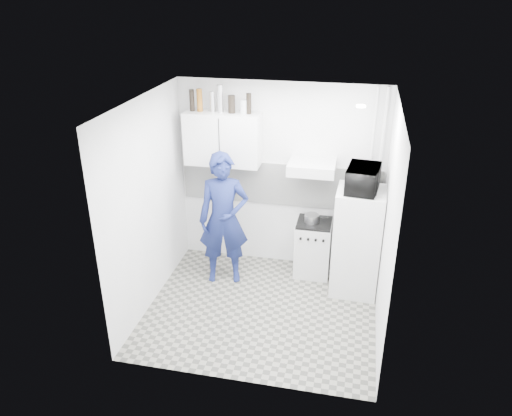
# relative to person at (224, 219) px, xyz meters

# --- Properties ---
(floor) EXTENTS (2.80, 2.80, 0.00)m
(floor) POSITION_rel_person_xyz_m (0.63, -0.60, -0.90)
(floor) COLOR gray
(floor) RESTS_ON ground
(ceiling) EXTENTS (2.80, 2.80, 0.00)m
(ceiling) POSITION_rel_person_xyz_m (0.63, -0.60, 1.70)
(ceiling) COLOR white
(ceiling) RESTS_ON wall_back
(wall_back) EXTENTS (2.80, 0.00, 2.80)m
(wall_back) POSITION_rel_person_xyz_m (0.63, 0.65, 0.40)
(wall_back) COLOR silver
(wall_back) RESTS_ON floor
(wall_left) EXTENTS (0.00, 2.60, 2.60)m
(wall_left) POSITION_rel_person_xyz_m (-0.77, -0.60, 0.40)
(wall_left) COLOR silver
(wall_left) RESTS_ON floor
(wall_right) EXTENTS (0.00, 2.60, 2.60)m
(wall_right) POSITION_rel_person_xyz_m (2.03, -0.60, 0.40)
(wall_right) COLOR silver
(wall_right) RESTS_ON floor
(person) EXTENTS (0.74, 0.57, 1.81)m
(person) POSITION_rel_person_xyz_m (0.00, 0.00, 0.00)
(person) COLOR #141D4F
(person) RESTS_ON floor
(stove) EXTENTS (0.48, 0.48, 0.76)m
(stove) POSITION_rel_person_xyz_m (1.15, 0.40, -0.52)
(stove) COLOR silver
(stove) RESTS_ON floor
(fridge) EXTENTS (0.61, 0.61, 1.42)m
(fridge) POSITION_rel_person_xyz_m (1.73, 0.10, -0.19)
(fridge) COLOR silver
(fridge) RESTS_ON floor
(stove_top) EXTENTS (0.46, 0.46, 0.03)m
(stove_top) POSITION_rel_person_xyz_m (1.15, 0.40, -0.13)
(stove_top) COLOR black
(stove_top) RESTS_ON stove
(saucepan) EXTENTS (0.19, 0.19, 0.11)m
(saucepan) POSITION_rel_person_xyz_m (1.12, 0.39, -0.06)
(saucepan) COLOR silver
(saucepan) RESTS_ON stove_top
(microwave) EXTENTS (0.59, 0.43, 0.30)m
(microwave) POSITION_rel_person_xyz_m (1.73, 0.10, 0.67)
(microwave) COLOR black
(microwave) RESTS_ON fridge
(bottle_a) EXTENTS (0.06, 0.06, 0.28)m
(bottle_a) POSITION_rel_person_xyz_m (-0.52, 0.47, 1.44)
(bottle_a) COLOR black
(bottle_a) RESTS_ON upper_cabinet
(bottle_b) EXTENTS (0.08, 0.08, 0.29)m
(bottle_b) POSITION_rel_person_xyz_m (-0.41, 0.47, 1.44)
(bottle_b) COLOR brown
(bottle_b) RESTS_ON upper_cabinet
(bottle_c) EXTENTS (0.06, 0.06, 0.26)m
(bottle_c) POSITION_rel_person_xyz_m (-0.24, 0.47, 1.43)
(bottle_c) COLOR silver
(bottle_c) RESTS_ON upper_cabinet
(bottle_d) EXTENTS (0.08, 0.08, 0.35)m
(bottle_d) POSITION_rel_person_xyz_m (-0.14, 0.47, 1.47)
(bottle_d) COLOR silver
(bottle_d) RESTS_ON upper_cabinet
(canister_a) EXTENTS (0.09, 0.09, 0.23)m
(canister_a) POSITION_rel_person_xyz_m (0.01, 0.47, 1.41)
(canister_a) COLOR black
(canister_a) RESTS_ON upper_cabinet
(canister_b) EXTENTS (0.09, 0.09, 0.18)m
(canister_b) POSITION_rel_person_xyz_m (0.17, 0.47, 1.39)
(canister_b) COLOR #B2B7BC
(canister_b) RESTS_ON upper_cabinet
(bottle_e) EXTENTS (0.07, 0.07, 0.26)m
(bottle_e) POSITION_rel_person_xyz_m (0.24, 0.47, 1.43)
(bottle_e) COLOR black
(bottle_e) RESTS_ON upper_cabinet
(upper_cabinet) EXTENTS (1.00, 0.35, 0.70)m
(upper_cabinet) POSITION_rel_person_xyz_m (-0.12, 0.47, 0.95)
(upper_cabinet) COLOR silver
(upper_cabinet) RESTS_ON wall_back
(range_hood) EXTENTS (0.60, 0.50, 0.14)m
(range_hood) POSITION_rel_person_xyz_m (1.08, 0.40, 0.67)
(range_hood) COLOR silver
(range_hood) RESTS_ON wall_back
(backsplash) EXTENTS (2.74, 0.03, 0.60)m
(backsplash) POSITION_rel_person_xyz_m (0.63, 0.63, 0.30)
(backsplash) COLOR white
(backsplash) RESTS_ON wall_back
(pipe_a) EXTENTS (0.05, 0.05, 2.60)m
(pipe_a) POSITION_rel_person_xyz_m (1.93, 0.57, 0.40)
(pipe_a) COLOR silver
(pipe_a) RESTS_ON floor
(pipe_b) EXTENTS (0.04, 0.04, 2.60)m
(pipe_b) POSITION_rel_person_xyz_m (1.81, 0.57, 0.40)
(pipe_b) COLOR silver
(pipe_b) RESTS_ON floor
(ceiling_spot_fixture) EXTENTS (0.10, 0.10, 0.02)m
(ceiling_spot_fixture) POSITION_rel_person_xyz_m (1.63, -0.40, 1.67)
(ceiling_spot_fixture) COLOR white
(ceiling_spot_fixture) RESTS_ON ceiling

